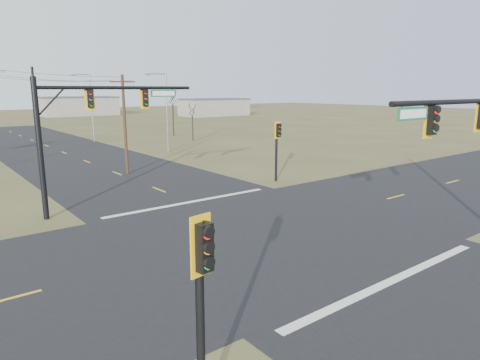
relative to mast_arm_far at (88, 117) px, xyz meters
The scene contains 15 objects.
ground 12.42m from the mast_arm_far, 58.85° to the right, with size 320.00×320.00×0.00m, color brown.
road_ew 12.42m from the mast_arm_far, 58.85° to the right, with size 160.00×14.00×0.02m, color black.
road_ns 12.42m from the mast_arm_far, 58.85° to the right, with size 14.00×160.00×0.02m, color black.
stop_bar_near 18.76m from the mast_arm_far, 71.39° to the right, with size 12.00×0.40×0.01m, color silver.
stop_bar_far 8.29m from the mast_arm_far, 18.74° to the right, with size 12.00×0.40×0.01m, color silver.
mast_arm_far is the anchor object (origin of this frame).
pedestal_signal_ne 14.88m from the mast_arm_far, ahead, with size 0.58×0.51×4.85m.
pedestal_signal_sw 18.92m from the mast_arm_far, 102.03° to the right, with size 0.62×0.54×4.81m.
utility_pole_near 11.77m from the mast_arm_far, 57.01° to the left, with size 1.99×0.87×8.54m.
streetlight_a 24.75m from the mast_arm_far, 51.53° to the left, with size 2.56×0.24×9.23m.
streetlight_b 37.43m from the mast_arm_far, 70.99° to the left, with size 2.64×0.26×9.51m.
bare_tree_c 36.66m from the mast_arm_far, 48.92° to the left, with size 3.10×3.10×5.77m.
bare_tree_d 43.71m from the mast_arm_far, 54.53° to the left, with size 3.82×3.82×7.74m.
warehouse_mid 105.20m from the mast_arm_far, 73.02° to the left, with size 20.00×12.00×5.00m, color gray.
warehouse_right 96.99m from the mast_arm_far, 51.22° to the left, with size 18.00×10.00×4.50m, color gray.
Camera 1 is at (-14.15, -16.08, 7.32)m, focal length 32.00 mm.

